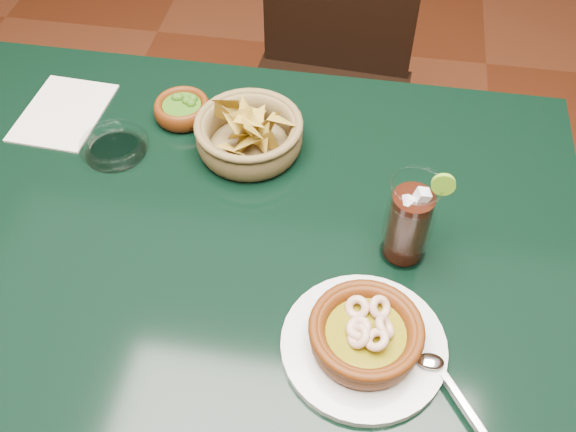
% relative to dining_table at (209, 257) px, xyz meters
% --- Properties ---
extents(ground, '(7.00, 7.00, 0.00)m').
position_rel_dining_table_xyz_m(ground, '(0.00, 0.00, -0.65)').
color(ground, '#471C0C').
rests_on(ground, ground).
extents(dining_table, '(1.20, 0.80, 0.75)m').
position_rel_dining_table_xyz_m(dining_table, '(0.00, 0.00, 0.00)').
color(dining_table, black).
rests_on(dining_table, ground).
extents(dining_chair, '(0.44, 0.44, 0.89)m').
position_rel_dining_table_xyz_m(dining_chair, '(0.12, 0.71, -0.16)').
color(dining_chair, black).
rests_on(dining_chair, ground).
extents(shrimp_plate, '(0.27, 0.22, 0.07)m').
position_rel_dining_table_xyz_m(shrimp_plate, '(0.27, -0.18, 0.13)').
color(shrimp_plate, silver).
rests_on(shrimp_plate, dining_table).
extents(chip_basket, '(0.22, 0.22, 0.13)m').
position_rel_dining_table_xyz_m(chip_basket, '(0.04, 0.17, 0.13)').
color(chip_basket, brown).
rests_on(chip_basket, dining_table).
extents(guacamole_ramekin, '(0.12, 0.12, 0.04)m').
position_rel_dining_table_xyz_m(guacamole_ramekin, '(-0.09, 0.23, 0.12)').
color(guacamole_ramekin, '#481D07').
rests_on(guacamole_ramekin, dining_table).
extents(cola_drink, '(0.15, 0.15, 0.17)m').
position_rel_dining_table_xyz_m(cola_drink, '(0.31, -0.01, 0.17)').
color(cola_drink, white).
rests_on(cola_drink, dining_table).
extents(glass_ashtray, '(0.13, 0.13, 0.03)m').
position_rel_dining_table_xyz_m(glass_ashtray, '(-0.19, 0.13, 0.11)').
color(glass_ashtray, white).
rests_on(glass_ashtray, dining_table).
extents(paper_menu, '(0.15, 0.20, 0.00)m').
position_rel_dining_table_xyz_m(paper_menu, '(-0.32, 0.21, 0.10)').
color(paper_menu, beige).
rests_on(paper_menu, dining_table).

